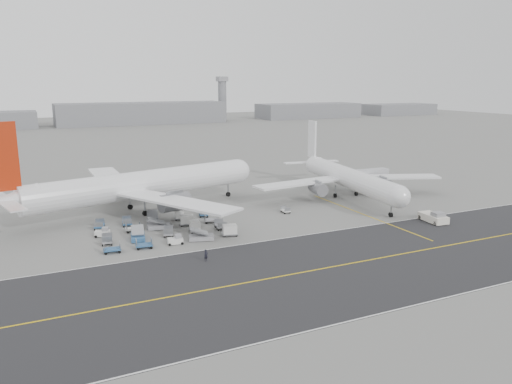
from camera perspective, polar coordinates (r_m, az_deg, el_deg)
name	(u,v)px	position (r m, az deg, el deg)	size (l,w,h in m)	color
ground	(246,240)	(90.18, -1.20, -5.48)	(700.00, 700.00, 0.00)	gray
taxiway	(324,268)	(77.55, 7.75, -8.65)	(220.00, 59.00, 0.03)	#2C2C2F
horizon_buildings	(127,124)	(345.64, -14.48, 7.52)	(520.00, 28.00, 28.00)	gray
control_tower	(222,98)	(369.08, -3.87, 10.71)	(7.00, 7.00, 31.25)	gray
airliner_a	(138,185)	(110.35, -13.36, 0.77)	(59.50, 58.16, 20.91)	white
airliner_b	(347,177)	(124.12, 10.35, 1.68)	(48.65, 49.48, 17.12)	white
pushback_tug	(434,217)	(107.20, 19.64, -2.75)	(3.60, 8.33, 2.35)	silver
jet_bridge	(364,176)	(132.24, 12.25, 1.84)	(15.16, 3.33, 5.71)	gray
gse_cluster	(163,232)	(96.16, -10.54, -4.54)	(29.29, 23.16, 2.19)	gray
stray_dolly	(286,213)	(108.38, 3.39, -2.39)	(1.42, 2.31, 1.42)	silver
ground_crew_a	(206,255)	(79.87, -5.74, -7.22)	(0.71, 0.46, 1.94)	black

